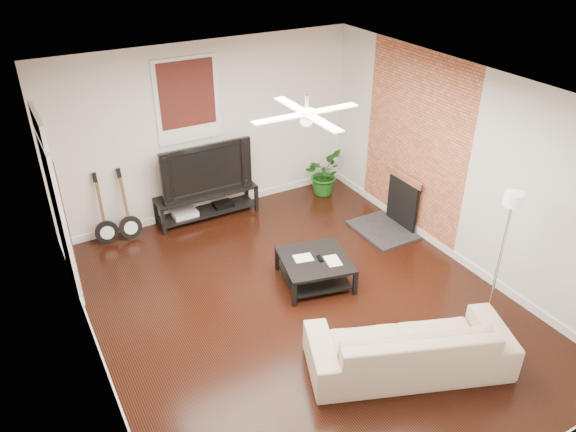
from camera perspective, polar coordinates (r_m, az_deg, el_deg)
name	(u,v)px	position (r m, az deg, el deg)	size (l,w,h in m)	color
room	(305,212)	(6.42, 1.74, 0.39)	(5.01, 6.01, 2.81)	black
brick_accent	(414,144)	(8.51, 12.88, 7.29)	(0.02, 2.20, 2.80)	#A65B35
fireplace	(393,204)	(8.73, 10.76, 1.28)	(0.80, 1.10, 0.92)	black
window_back	(187,100)	(8.58, -10.37, 11.68)	(1.00, 0.06, 1.30)	#38120F
door_left	(58,205)	(7.47, -22.67, 1.09)	(0.08, 1.00, 2.50)	white
tv_stand	(207,204)	(9.12, -8.36, 1.20)	(1.66, 0.44, 0.47)	black
tv	(204,167)	(8.85, -8.72, 5.01)	(1.49, 0.20, 0.86)	black
coffee_table	(315,270)	(7.54, 2.79, -5.61)	(0.89, 0.89, 0.37)	black
sofa	(409,344)	(6.36, 12.41, -12.77)	(2.22, 0.87, 0.65)	tan
floor_lamp	(499,261)	(6.89, 21.01, -4.41)	(0.30, 0.30, 1.81)	silver
potted_plant	(323,174)	(9.76, 3.62, 4.41)	(0.68, 0.59, 0.75)	#195217
guitar_left	(103,211)	(8.59, -18.59, 0.49)	(0.35, 0.25, 1.14)	black
guitar_right	(127,206)	(8.62, -16.31, 0.96)	(0.35, 0.25, 1.14)	black
ceiling_fan	(306,114)	(5.92, 1.92, 10.55)	(1.24, 1.24, 0.32)	white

